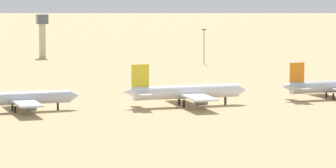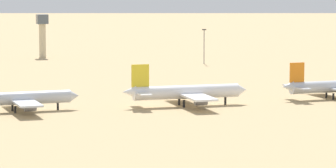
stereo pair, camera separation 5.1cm
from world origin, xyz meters
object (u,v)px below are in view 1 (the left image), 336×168
object	(u,v)px
control_tower	(42,31)
light_pole_west	(204,44)
parked_jet_yellow_2	(17,98)
parked_jet_yellow_3	(185,92)
parked_jet_orange_4	(333,87)

from	to	relation	value
control_tower	light_pole_west	bearing A→B (deg)	-42.07
parked_jet_yellow_2	parked_jet_yellow_3	world-z (taller)	parked_jet_yellow_3
parked_jet_yellow_3	parked_jet_orange_4	world-z (taller)	parked_jet_yellow_3
parked_jet_orange_4	control_tower	bearing A→B (deg)	106.20
parked_jet_yellow_3	parked_jet_yellow_2	bearing A→B (deg)	177.85
parked_jet_orange_4	control_tower	distance (m)	189.55
parked_jet_yellow_3	light_pole_west	distance (m)	135.80
parked_jet_orange_4	light_pole_west	bearing A→B (deg)	87.00
parked_jet_yellow_3	parked_jet_orange_4	size ratio (longest dim) A/B	1.08
parked_jet_orange_4	light_pole_west	world-z (taller)	light_pole_west
parked_jet_yellow_3	parked_jet_orange_4	xyz separation A→B (m)	(49.02, 2.15, -0.31)
control_tower	parked_jet_orange_4	bearing A→B (deg)	-71.44
parked_jet_yellow_2	control_tower	xyz separation A→B (m)	(37.34, 179.04, 8.43)
control_tower	light_pole_west	distance (m)	83.13
light_pole_west	parked_jet_yellow_3	bearing A→B (deg)	-111.80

